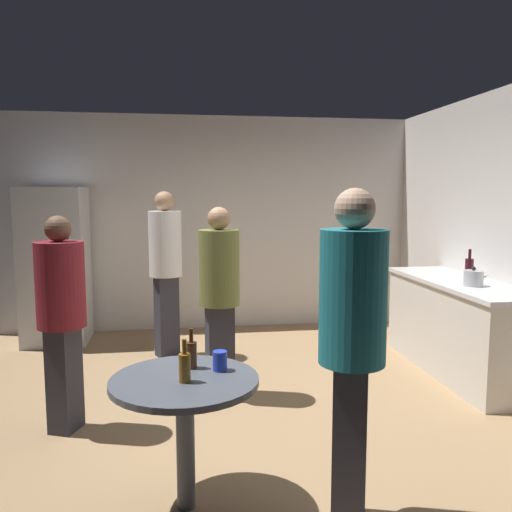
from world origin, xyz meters
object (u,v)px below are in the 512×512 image
object	(u,v)px
person_in_white_shirt	(166,261)
foreground_table	(185,397)
beer_bottle_amber	(185,366)
beer_bottle_brown	(191,354)
kettle	(474,278)
person_in_maroon_shirt	(61,308)
wine_bottle_on_counter	(469,270)
person_in_teal_shirt	(352,331)
refrigerator	(55,266)
plastic_cup_blue	(220,361)
person_in_olive_shirt	(219,288)

from	to	relation	value
person_in_white_shirt	foreground_table	bearing A→B (deg)	-21.83
beer_bottle_amber	beer_bottle_brown	world-z (taller)	same
kettle	person_in_maroon_shirt	distance (m)	3.47
wine_bottle_on_counter	foreground_table	distance (m)	3.19
beer_bottle_amber	person_in_teal_shirt	xyz separation A→B (m)	(0.84, -0.19, 0.20)
refrigerator	beer_bottle_amber	size ratio (longest dim) A/B	7.83
beer_bottle_amber	person_in_white_shirt	bearing A→B (deg)	93.40
beer_bottle_amber	person_in_white_shirt	distance (m)	2.82
kettle	plastic_cup_blue	xyz separation A→B (m)	(-2.38, -1.43, -0.18)
person_in_white_shirt	refrigerator	bearing A→B (deg)	-145.07
person_in_white_shirt	person_in_maroon_shirt	world-z (taller)	person_in_white_shirt
person_in_teal_shirt	plastic_cup_blue	bearing A→B (deg)	-7.12
foreground_table	kettle	bearing A→B (deg)	30.52
wine_bottle_on_counter	person_in_maroon_shirt	world-z (taller)	person_in_maroon_shirt
person_in_teal_shirt	person_in_olive_shirt	distance (m)	1.87
refrigerator	kettle	distance (m)	4.48
person_in_maroon_shirt	plastic_cup_blue	bearing A→B (deg)	-21.17
refrigerator	beer_bottle_amber	distance (m)	3.83
foreground_table	beer_bottle_amber	distance (m)	0.20
person_in_white_shirt	beer_bottle_amber	bearing A→B (deg)	-21.86
person_in_maroon_shirt	person_in_olive_shirt	bearing A→B (deg)	44.02
kettle	plastic_cup_blue	distance (m)	2.79
beer_bottle_amber	beer_bottle_brown	xyz separation A→B (m)	(0.04, 0.21, 0.00)
kettle	beer_bottle_brown	distance (m)	2.89
wine_bottle_on_counter	beer_bottle_brown	bearing A→B (deg)	-148.98
plastic_cup_blue	person_in_maroon_shirt	world-z (taller)	person_in_maroon_shirt
person_in_olive_shirt	foreground_table	bearing A→B (deg)	-21.18
refrigerator	plastic_cup_blue	size ratio (longest dim) A/B	16.36
beer_bottle_amber	person_in_olive_shirt	world-z (taller)	person_in_olive_shirt
wine_bottle_on_counter	person_in_maroon_shirt	bearing A→B (deg)	-169.49
beer_bottle_brown	person_in_white_shirt	size ratio (longest dim) A/B	0.13
wine_bottle_on_counter	person_in_teal_shirt	distance (m)	2.68
beer_bottle_brown	plastic_cup_blue	size ratio (longest dim) A/B	2.09
refrigerator	person_in_olive_shirt	world-z (taller)	refrigerator
plastic_cup_blue	person_in_white_shirt	xyz separation A→B (m)	(-0.36, 2.66, 0.24)
kettle	person_in_white_shirt	xyz separation A→B (m)	(-2.75, 1.23, 0.06)
plastic_cup_blue	refrigerator	bearing A→B (deg)	115.81
wine_bottle_on_counter	foreground_table	xyz separation A→B (m)	(-2.66, -1.73, -0.39)
wine_bottle_on_counter	foreground_table	size ratio (longest dim) A/B	0.39
beer_bottle_amber	person_in_maroon_shirt	xyz separation A→B (m)	(-0.86, 1.13, 0.09)
beer_bottle_brown	person_in_maroon_shirt	bearing A→B (deg)	134.27
kettle	person_in_olive_shirt	xyz separation A→B (m)	(-2.27, 0.03, -0.03)
kettle	foreground_table	xyz separation A→B (m)	(-2.58, -1.52, -0.34)
foreground_table	person_in_teal_shirt	distance (m)	0.96
refrigerator	beer_bottle_brown	bearing A→B (deg)	-65.96
wine_bottle_on_counter	beer_bottle_brown	xyz separation A→B (m)	(-2.62, -1.57, -0.20)
refrigerator	beer_bottle_brown	size ratio (longest dim) A/B	7.83
refrigerator	wine_bottle_on_counter	bearing A→B (deg)	-23.17
plastic_cup_blue	person_in_teal_shirt	bearing A→B (deg)	-27.57
beer_bottle_amber	person_in_maroon_shirt	world-z (taller)	person_in_maroon_shirt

